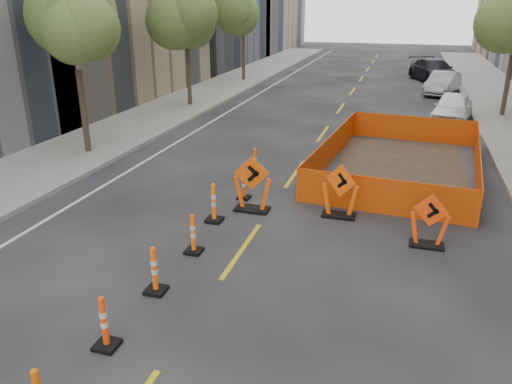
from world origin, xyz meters
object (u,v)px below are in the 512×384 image
(chevron_sign_left, at_px, (252,184))
(channelizer_4, at_px, (154,270))
(parked_car_mid, at_px, (442,83))
(chevron_sign_right, at_px, (430,220))
(parked_car_near, at_px, (452,108))
(chevron_sign_center, at_px, (340,191))
(parked_car_far, at_px, (434,70))
(channelizer_6, at_px, (214,202))
(channelizer_3, at_px, (104,322))
(channelizer_5, at_px, (193,234))
(channelizer_7, at_px, (244,184))
(channelizer_8, at_px, (255,163))

(chevron_sign_left, bearing_deg, channelizer_4, -113.98)
(parked_car_mid, bearing_deg, chevron_sign_right, -78.02)
(chevron_sign_right, bearing_deg, parked_car_near, 96.80)
(chevron_sign_center, relative_size, parked_car_far, 0.27)
(channelizer_4, xyz_separation_m, chevron_sign_right, (5.49, 3.84, 0.17))
(parked_car_near, bearing_deg, parked_car_mid, 100.09)
(channelizer_6, xyz_separation_m, chevron_sign_left, (0.78, 1.03, 0.27))
(channelizer_3, bearing_deg, chevron_sign_center, 65.60)
(channelizer_5, xyz_separation_m, parked_car_far, (6.41, 30.52, 0.32))
(channelizer_5, relative_size, channelizer_6, 0.90)
(chevron_sign_left, xyz_separation_m, chevron_sign_right, (4.83, -0.91, -0.13))
(parked_car_near, bearing_deg, channelizer_7, -108.38)
(channelizer_6, bearing_deg, parked_car_mid, 73.22)
(channelizer_8, bearing_deg, channelizer_7, -83.66)
(channelizer_4, distance_m, parked_car_near, 19.61)
(channelizer_7, height_order, parked_car_near, parked_car_near)
(channelizer_3, xyz_separation_m, channelizer_5, (0.06, 3.72, -0.01))
(channelizer_5, height_order, chevron_sign_left, chevron_sign_left)
(channelizer_3, height_order, channelizer_8, channelizer_8)
(channelizer_5, distance_m, parked_car_mid, 25.84)
(channelizer_5, xyz_separation_m, chevron_sign_center, (3.07, 3.19, 0.27))
(chevron_sign_center, xyz_separation_m, parked_car_far, (3.33, 27.33, 0.05))
(chevron_sign_left, distance_m, chevron_sign_right, 4.92)
(channelizer_3, height_order, chevron_sign_left, chevron_sign_left)
(channelizer_6, xyz_separation_m, parked_car_mid, (6.96, 23.07, 0.14))
(parked_car_near, bearing_deg, channelizer_3, -99.31)
(parked_car_near, bearing_deg, channelizer_5, -102.99)
(parked_car_mid, bearing_deg, channelizer_8, -94.30)
(channelizer_5, relative_size, chevron_sign_right, 0.72)
(channelizer_7, relative_size, parked_car_mid, 0.22)
(channelizer_7, bearing_deg, chevron_sign_center, -10.05)
(channelizer_8, height_order, parked_car_far, parked_car_far)
(parked_car_mid, xyz_separation_m, parked_car_far, (-0.37, 5.59, 0.12))
(channelizer_7, bearing_deg, parked_car_far, 76.71)
(channelizer_5, relative_size, parked_car_mid, 0.24)
(parked_car_near, distance_m, parked_car_mid, 8.44)
(channelizer_4, relative_size, chevron_sign_center, 0.68)
(parked_car_mid, bearing_deg, channelizer_7, -92.19)
(channelizer_3, relative_size, channelizer_8, 0.94)
(chevron_sign_left, height_order, parked_car_mid, chevron_sign_left)
(channelizer_5, bearing_deg, chevron_sign_left, 78.38)
(parked_car_mid, distance_m, parked_car_far, 5.60)
(channelizer_5, distance_m, parked_car_far, 31.19)
(chevron_sign_center, bearing_deg, channelizer_8, 168.09)
(channelizer_3, relative_size, chevron_sign_right, 0.74)
(channelizer_3, distance_m, parked_car_mid, 29.46)
(chevron_sign_left, bearing_deg, parked_car_far, 61.98)
(channelizer_4, relative_size, parked_car_near, 0.25)
(parked_car_near, bearing_deg, parked_car_far, 101.38)
(channelizer_3, distance_m, channelizer_8, 9.30)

